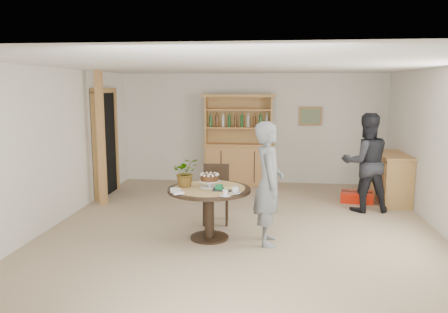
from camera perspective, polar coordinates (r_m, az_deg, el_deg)
ground at (r=6.89m, az=2.37°, el=-9.53°), size 7.00×7.00×0.00m
room_shell at (r=6.55m, az=2.50°, el=5.08°), size 6.04×7.04×2.52m
doorway at (r=9.22m, az=-15.24°, el=1.96°), size 0.13×1.10×2.18m
pine_post at (r=8.38m, az=-15.77°, el=2.24°), size 0.12×0.12×2.50m
hutch at (r=9.90m, az=1.92°, el=0.30°), size 1.62×0.54×2.04m
sideboard at (r=8.99m, az=21.01°, el=-2.60°), size 0.54×1.26×0.94m
dining_table at (r=6.34m, az=-1.94°, el=-5.47°), size 1.20×1.20×0.76m
dining_chair at (r=7.15m, az=-1.05°, el=-4.35°), size 0.45×0.45×0.95m
birthday_cake at (r=6.32m, az=-1.89°, el=-2.91°), size 0.30×0.30×0.20m
flower_vase at (r=6.36m, az=-5.02°, el=-2.06°), size 0.47×0.44×0.42m
gift_tray at (r=6.15m, az=-0.13°, el=-4.18°), size 0.30×0.20×0.08m
coffee_cup_a at (r=5.98m, az=1.48°, el=-4.44°), size 0.15×0.15×0.09m
coffee_cup_b at (r=5.83m, az=0.16°, el=-4.84°), size 0.15×0.15×0.08m
napkins at (r=6.07m, az=-6.21°, el=-4.51°), size 0.24×0.33×0.03m
teen_boy at (r=6.12m, az=5.83°, el=-3.52°), size 0.46×0.66×1.73m
adult_person at (r=8.10m, az=18.03°, el=-0.76°), size 0.93×0.77×1.75m
red_suitcase at (r=8.83m, az=16.93°, el=-5.06°), size 0.66×0.49×0.21m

